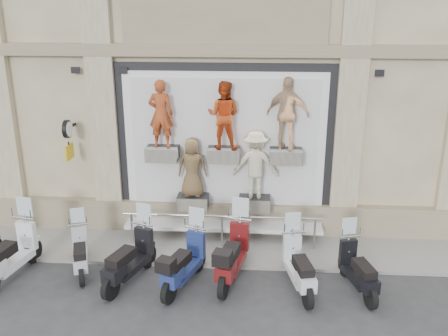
{
  "coord_description": "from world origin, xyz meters",
  "views": [
    {
      "loc": [
        0.84,
        -9.31,
        6.01
      ],
      "look_at": [
        0.06,
        1.9,
        2.2
      ],
      "focal_mm": 40.0,
      "sensor_mm": 36.0,
      "label": 1
    }
  ],
  "objects_px": {
    "guard_rail": "(222,232)",
    "scooter_f": "(233,245)",
    "clock_sign_bracket": "(68,135)",
    "scooter_b": "(9,244)",
    "scooter_c": "(79,245)",
    "scooter_d": "(129,249)",
    "scooter_e": "(184,253)",
    "scooter_g": "(299,258)",
    "scooter_h": "(359,261)"
  },
  "relations": [
    {
      "from": "scooter_b",
      "to": "scooter_h",
      "type": "xyz_separation_m",
      "value": [
        7.67,
        0.02,
        -0.12
      ]
    },
    {
      "from": "clock_sign_bracket",
      "to": "scooter_e",
      "type": "bearing_deg",
      "value": -34.86
    },
    {
      "from": "clock_sign_bracket",
      "to": "scooter_f",
      "type": "distance_m",
      "value": 5.04
    },
    {
      "from": "clock_sign_bracket",
      "to": "scooter_f",
      "type": "xyz_separation_m",
      "value": [
        4.24,
        -1.9,
        -1.94
      ]
    },
    {
      "from": "scooter_b",
      "to": "scooter_e",
      "type": "xyz_separation_m",
      "value": [
        3.93,
        -0.03,
        -0.05
      ]
    },
    {
      "from": "guard_rail",
      "to": "scooter_f",
      "type": "bearing_deg",
      "value": -76.43
    },
    {
      "from": "clock_sign_bracket",
      "to": "scooter_d",
      "type": "height_order",
      "value": "clock_sign_bracket"
    },
    {
      "from": "scooter_h",
      "to": "clock_sign_bracket",
      "type": "bearing_deg",
      "value": 148.03
    },
    {
      "from": "scooter_g",
      "to": "scooter_h",
      "type": "height_order",
      "value": "scooter_g"
    },
    {
      "from": "scooter_c",
      "to": "scooter_d",
      "type": "bearing_deg",
      "value": -35.89
    },
    {
      "from": "guard_rail",
      "to": "clock_sign_bracket",
      "type": "bearing_deg",
      "value": 173.16
    },
    {
      "from": "guard_rail",
      "to": "scooter_c",
      "type": "relative_size",
      "value": 2.99
    },
    {
      "from": "clock_sign_bracket",
      "to": "scooter_g",
      "type": "bearing_deg",
      "value": -21.25
    },
    {
      "from": "scooter_e",
      "to": "clock_sign_bracket",
      "type": "bearing_deg",
      "value": 163.79
    },
    {
      "from": "guard_rail",
      "to": "scooter_f",
      "type": "distance_m",
      "value": 1.52
    },
    {
      "from": "guard_rail",
      "to": "scooter_b",
      "type": "relative_size",
      "value": 2.4
    },
    {
      "from": "scooter_e",
      "to": "scooter_h",
      "type": "height_order",
      "value": "scooter_e"
    },
    {
      "from": "scooter_b",
      "to": "scooter_e",
      "type": "distance_m",
      "value": 3.93
    },
    {
      "from": "clock_sign_bracket",
      "to": "scooter_e",
      "type": "relative_size",
      "value": 0.52
    },
    {
      "from": "scooter_f",
      "to": "scooter_g",
      "type": "distance_m",
      "value": 1.48
    },
    {
      "from": "guard_rail",
      "to": "scooter_b",
      "type": "distance_m",
      "value": 4.95
    },
    {
      "from": "scooter_e",
      "to": "scooter_h",
      "type": "xyz_separation_m",
      "value": [
        3.75,
        0.05,
        -0.07
      ]
    },
    {
      "from": "scooter_c",
      "to": "scooter_h",
      "type": "bearing_deg",
      "value": -23.07
    },
    {
      "from": "scooter_f",
      "to": "scooter_h",
      "type": "xyz_separation_m",
      "value": [
        2.71,
        -0.28,
        -0.12
      ]
    },
    {
      "from": "scooter_b",
      "to": "scooter_f",
      "type": "xyz_separation_m",
      "value": [
        4.97,
        0.31,
        0.0
      ]
    },
    {
      "from": "guard_rail",
      "to": "scooter_d",
      "type": "relative_size",
      "value": 2.5
    },
    {
      "from": "guard_rail",
      "to": "scooter_e",
      "type": "relative_size",
      "value": 2.56
    },
    {
      "from": "scooter_c",
      "to": "scooter_d",
      "type": "xyz_separation_m",
      "value": [
        1.25,
        -0.36,
        0.13
      ]
    },
    {
      "from": "scooter_g",
      "to": "scooter_h",
      "type": "xyz_separation_m",
      "value": [
        1.26,
        0.03,
        -0.04
      ]
    },
    {
      "from": "scooter_d",
      "to": "scooter_e",
      "type": "height_order",
      "value": "scooter_d"
    },
    {
      "from": "clock_sign_bracket",
      "to": "scooter_e",
      "type": "height_order",
      "value": "clock_sign_bracket"
    },
    {
      "from": "scooter_c",
      "to": "clock_sign_bracket",
      "type": "bearing_deg",
      "value": 92.27
    },
    {
      "from": "scooter_b",
      "to": "scooter_h",
      "type": "height_order",
      "value": "scooter_b"
    },
    {
      "from": "scooter_b",
      "to": "scooter_g",
      "type": "relative_size",
      "value": 1.1
    },
    {
      "from": "scooter_c",
      "to": "scooter_d",
      "type": "height_order",
      "value": "scooter_d"
    },
    {
      "from": "scooter_b",
      "to": "scooter_c",
      "type": "relative_size",
      "value": 1.25
    },
    {
      "from": "clock_sign_bracket",
      "to": "scooter_h",
      "type": "height_order",
      "value": "clock_sign_bracket"
    },
    {
      "from": "scooter_g",
      "to": "scooter_e",
      "type": "bearing_deg",
      "value": 168.41
    },
    {
      "from": "scooter_g",
      "to": "guard_rail",
      "type": "bearing_deg",
      "value": 123.68
    },
    {
      "from": "guard_rail",
      "to": "scooter_d",
      "type": "distance_m",
      "value": 2.59
    },
    {
      "from": "guard_rail",
      "to": "scooter_h",
      "type": "bearing_deg",
      "value": -29.27
    },
    {
      "from": "scooter_e",
      "to": "scooter_c",
      "type": "bearing_deg",
      "value": -171.07
    },
    {
      "from": "scooter_e",
      "to": "scooter_h",
      "type": "distance_m",
      "value": 3.75
    },
    {
      "from": "clock_sign_bracket",
      "to": "scooter_h",
      "type": "xyz_separation_m",
      "value": [
        6.95,
        -2.18,
        -2.07
      ]
    },
    {
      "from": "scooter_c",
      "to": "scooter_e",
      "type": "relative_size",
      "value": 0.85
    },
    {
      "from": "scooter_c",
      "to": "scooter_f",
      "type": "height_order",
      "value": "scooter_f"
    },
    {
      "from": "scooter_c",
      "to": "scooter_b",
      "type": "bearing_deg",
      "value": 175.54
    },
    {
      "from": "scooter_b",
      "to": "scooter_c",
      "type": "height_order",
      "value": "scooter_b"
    },
    {
      "from": "scooter_b",
      "to": "scooter_d",
      "type": "relative_size",
      "value": 1.04
    },
    {
      "from": "guard_rail",
      "to": "scooter_b",
      "type": "xyz_separation_m",
      "value": [
        -4.62,
        -1.73,
        0.39
      ]
    }
  ]
}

